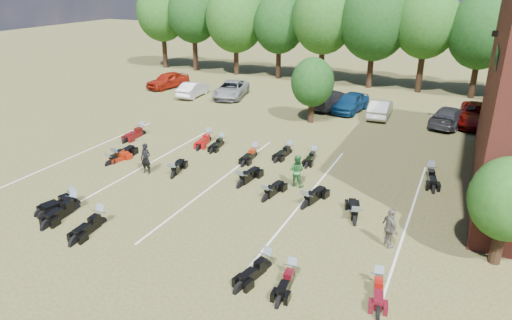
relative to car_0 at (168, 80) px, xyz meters
The scene contains 37 objects.
ground 27.71m from the car_0, 47.55° to the right, with size 160.00×160.00×0.00m, color brown.
car_0 is the anchor object (origin of this frame).
car_1 4.61m from the car_0, 24.47° to the right, with size 1.45×4.16×1.37m, color #B9B9BD.
car_2 7.54m from the car_0, ahead, with size 2.44×5.29×1.47m, color gray.
car_3 17.19m from the car_0, ahead, with size 2.13×5.23×1.52m, color black.
car_4 18.68m from the car_0, ahead, with size 1.86×4.62×1.58m, color #0B294E.
car_5 21.24m from the car_0, ahead, with size 1.48×4.24×1.40m, color beige.
car_6 28.13m from the car_0, ahead, with size 2.63×5.71×1.59m, color #510604.
car_7 26.33m from the car_0, ahead, with size 2.00×4.93×1.43m, color #323237.
person_black 21.51m from the car_0, 57.75° to the right, with size 0.64×0.42×1.76m, color black.
person_green 25.49m from the car_0, 39.28° to the right, with size 0.85×0.66×1.75m, color #27682D.
person_grey 32.25m from the car_0, 38.49° to the right, with size 1.02×0.42×1.74m, color #615C53.
motorcycle_0 25.06m from the car_0, 65.37° to the right, with size 0.70×2.19×1.22m, color black, non-canonical shape.
motorcycle_1 25.26m from the car_0, 64.90° to the right, with size 0.69×2.15×1.20m, color black, non-canonical shape.
motorcycle_2 25.76m from the car_0, 64.50° to the right, with size 0.79×2.48×1.39m, color black, non-canonical shape.
motorcycle_3 27.19m from the car_0, 60.92° to the right, with size 0.76×2.37×1.32m, color black, non-canonical shape.
motorcycle_4 31.84m from the car_0, 47.96° to the right, with size 0.72×2.25×1.26m, color black, non-canonical shape.
motorcycle_5 32.70m from the car_0, 46.72° to the right, with size 0.67×2.10×1.17m, color black, non-canonical shape.
motorcycle_6 34.24m from the car_0, 42.08° to the right, with size 0.67×2.09×1.17m, color #4F0B15, non-canonical shape.
motorcycle_7 20.15m from the car_0, 64.42° to the right, with size 0.65×2.05×1.14m, color maroon, non-canonical shape.
motorcycle_8 19.75m from the car_0, 63.53° to the right, with size 0.79×2.46×1.37m, color black, non-canonical shape.
motorcycle_9 22.29m from the car_0, 53.87° to the right, with size 0.72×2.26×1.26m, color black, non-canonical shape.
motorcycle_10 24.45m from the car_0, 45.62° to the right, with size 0.79×2.48×1.38m, color black, non-canonical shape.
motorcycle_11 26.42m from the car_0, 44.12° to the right, with size 0.72×2.27×1.26m, color black, non-canonical shape.
motorcycle_12 27.83m from the car_0, 41.00° to the right, with size 0.77×2.41×1.34m, color black, non-canonical shape.
motorcycle_13 30.07m from the car_0, 38.55° to the right, with size 0.72×2.25×1.25m, color black, non-canonical shape.
motorcycle_14 14.65m from the car_0, 61.73° to the right, with size 0.77×2.42×1.35m, color #510B0E, non-canonical shape.
motorcycle_15 16.92m from the car_0, 45.44° to the right, with size 0.75×2.35×1.31m, color maroon, non-canonical shape.
motorcycle_16 17.94m from the car_0, 43.41° to the right, with size 0.67×2.10×1.17m, color black, non-canonical shape.
motorcycle_17 20.68m from the car_0, 39.84° to the right, with size 0.71×2.24×1.25m, color black, non-canonical shape.
motorcycle_18 21.29m from the car_0, 33.98° to the right, with size 0.71×2.22×1.24m, color black, non-canonical shape.
motorcycle_19 22.78m from the car_0, 31.96° to the right, with size 0.65×2.03×1.13m, color black, non-canonical shape.
motorcycle_20 28.73m from the car_0, 24.84° to the right, with size 0.77×2.43×1.36m, color black, non-canonical shape.
tree_line 20.42m from the car_0, 25.82° to the left, with size 56.00×6.00×9.79m.
young_tree_near_building 35.13m from the car_0, 33.66° to the right, with size 2.80×2.80×4.16m.
young_tree_midfield 17.56m from the car_0, 16.48° to the right, with size 3.20×3.20×4.70m.
parking_lines 23.47m from the car_0, 48.01° to the right, with size 20.10×14.00×0.01m.
Camera 1 is at (8.52, -16.56, 10.37)m, focal length 32.00 mm.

